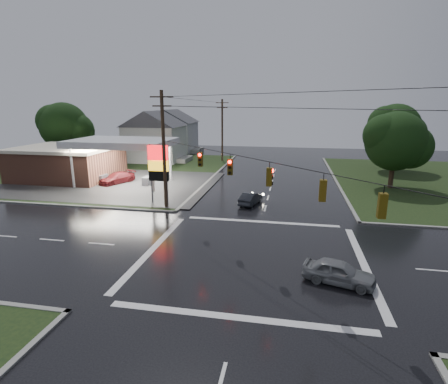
% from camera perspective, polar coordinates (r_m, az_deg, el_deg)
% --- Properties ---
extents(ground, '(120.00, 120.00, 0.00)m').
position_cam_1_polar(ground, '(23.66, 4.77, -10.36)').
color(ground, black).
rests_on(ground, ground).
extents(grass_nw, '(36.00, 36.00, 0.08)m').
position_cam_1_polar(grass_nw, '(55.97, -19.61, 3.39)').
color(grass_nw, black).
rests_on(grass_nw, ground).
extents(gas_station, '(26.20, 18.00, 5.60)m').
position_cam_1_polar(gas_station, '(50.14, -23.11, 4.80)').
color(gas_station, '#2D2D2D').
rests_on(gas_station, ground).
extents(pylon_sign, '(2.00, 0.35, 6.00)m').
position_cam_1_polar(pylon_sign, '(34.80, -10.66, 4.40)').
color(pylon_sign, '#59595E').
rests_on(pylon_sign, ground).
extents(utility_pole_nw, '(2.20, 0.32, 11.00)m').
position_cam_1_polar(utility_pole_nw, '(33.27, -9.81, 6.97)').
color(utility_pole_nw, '#382619').
rests_on(utility_pole_nw, ground).
extents(utility_pole_n, '(2.20, 0.32, 10.50)m').
position_cam_1_polar(utility_pole_n, '(60.69, -0.29, 10.18)').
color(utility_pole_n, '#382619').
rests_on(utility_pole_n, ground).
extents(traffic_signals, '(26.87, 26.87, 1.47)m').
position_cam_1_polar(traffic_signals, '(21.75, 5.17, 5.33)').
color(traffic_signals, black).
rests_on(traffic_signals, ground).
extents(house_near, '(11.05, 8.48, 8.60)m').
position_cam_1_polar(house_near, '(62.10, -11.22, 9.03)').
color(house_near, silver).
rests_on(house_near, ground).
extents(house_far, '(11.05, 8.48, 8.60)m').
position_cam_1_polar(house_far, '(73.66, -8.46, 9.94)').
color(house_far, silver).
rests_on(house_far, ground).
extents(tree_nw_behind, '(8.93, 7.60, 10.00)m').
position_cam_1_polar(tree_nw_behind, '(62.82, -24.54, 9.71)').
color(tree_nw_behind, black).
rests_on(tree_nw_behind, ground).
extents(tree_ne_near, '(7.99, 6.80, 8.98)m').
position_cam_1_polar(tree_ne_near, '(45.25, 26.38, 7.41)').
color(tree_ne_near, black).
rests_on(tree_ne_near, ground).
extents(tree_ne_far, '(8.46, 7.20, 9.80)m').
position_cam_1_polar(tree_ne_far, '(57.53, 26.26, 9.21)').
color(tree_ne_far, black).
rests_on(tree_ne_far, ground).
extents(car_north, '(2.19, 3.91, 1.22)m').
position_cam_1_polar(car_north, '(35.01, 4.37, -1.04)').
color(car_north, '#202329').
rests_on(car_north, ground).
extents(car_crossing, '(4.24, 2.64, 1.35)m').
position_cam_1_polar(car_crossing, '(21.06, 18.26, -12.32)').
color(car_crossing, gray).
rests_on(car_crossing, ground).
extents(car_pump, '(3.83, 5.24, 1.41)m').
position_cam_1_polar(car_pump, '(45.90, -17.07, 2.19)').
color(car_pump, '#531316').
rests_on(car_pump, ground).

